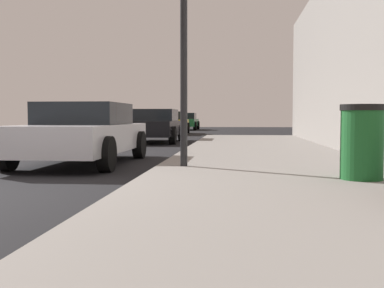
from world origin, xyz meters
name	(u,v)px	position (x,y,z in m)	size (l,w,h in m)	color
sidewalk	(290,192)	(4.00, 0.00, 0.07)	(4.00, 32.00, 0.15)	gray
trash_bin	(362,142)	(5.01, 0.69, 0.65)	(0.58, 0.58, 0.99)	#195926
car_silver	(83,133)	(0.16, 3.89, 0.65)	(2.05, 4.44, 1.27)	#B7B7BF
car_black	(155,125)	(0.21, 12.30, 0.65)	(1.99, 4.14, 1.27)	black
car_yellow	(169,123)	(-0.48, 21.07, 0.65)	(2.04, 4.45, 1.27)	yellow
car_green	(185,121)	(-0.55, 29.86, 0.65)	(2.03, 4.17, 1.27)	#196638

